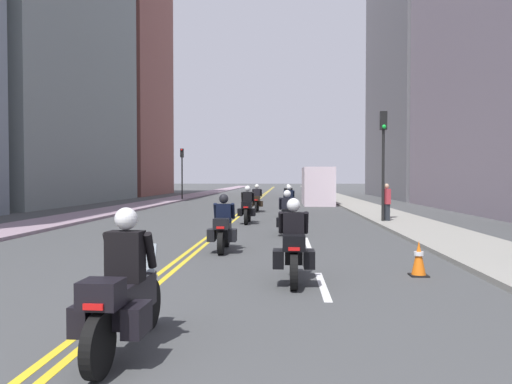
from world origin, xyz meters
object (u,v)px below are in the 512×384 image
pedestrian_1 (386,203)px  motorcycle_7 (288,198)px  traffic_light_near (383,147)px  motorcycle_5 (289,204)px  motorcycle_3 (287,217)px  motorcycle_0 (123,295)px  motorcycle_4 (247,208)px  traffic_light_far (182,164)px  motorcycle_1 (293,249)px  motorcycle_6 (257,201)px  traffic_cone_0 (419,258)px  motorcycle_2 (223,228)px  parked_truck (317,188)px

pedestrian_1 → motorcycle_7: bearing=-179.6°
motorcycle_7 → traffic_light_near: bearing=-72.7°
motorcycle_5 → motorcycle_3: bearing=-93.3°
motorcycle_0 → pedestrian_1: pedestrian_1 is taller
motorcycle_4 → traffic_light_near: traffic_light_near is taller
traffic_light_far → pedestrian_1: (13.74, -21.67, -2.34)m
motorcycle_0 → motorcycle_1: size_ratio=1.04×
motorcycle_6 → pedestrian_1: (6.12, -7.01, 0.24)m
traffic_cone_0 → traffic_light_far: bearing=109.8°
motorcycle_3 → pedestrian_1: (4.39, 4.67, 0.26)m
motorcycle_1 → motorcycle_4: 12.07m
pedestrian_1 → traffic_light_far: bearing=-168.2°
motorcycle_2 → traffic_light_far: size_ratio=0.44×
parked_truck → motorcycle_7: bearing=-116.6°
motorcycle_0 → motorcycle_1: (1.98, 3.84, -0.02)m
traffic_light_near → motorcycle_0: bearing=-110.9°
motorcycle_5 → traffic_light_near: traffic_light_near is taller
traffic_light_near → traffic_light_far: 25.72m
motorcycle_7 → pedestrian_1: (4.22, -11.01, 0.26)m
traffic_light_far → motorcycle_6: bearing=-62.5°
motorcycle_6 → motorcycle_7: 4.42m
motorcycle_0 → motorcycle_5: motorcycle_0 is taller
motorcycle_0 → traffic_cone_0: motorcycle_0 is taller
motorcycle_4 → traffic_light_near: (5.92, 0.23, 2.68)m
motorcycle_0 → motorcycle_1: bearing=64.6°
parked_truck → motorcycle_0: bearing=-97.7°
motorcycle_1 → parked_truck: (2.32, 27.80, 0.63)m
traffic_light_near → motorcycle_2: bearing=-125.4°
motorcycle_6 → motorcycle_0: bearing=-89.4°
motorcycle_1 → parked_truck: size_ratio=0.33×
traffic_light_near → pedestrian_1: (0.19, 0.19, -2.45)m
motorcycle_7 → motorcycle_4: bearing=-101.9°
traffic_cone_0 → traffic_light_near: (1.57, 11.39, 3.00)m
motorcycle_4 → traffic_light_near: bearing=2.9°
motorcycle_3 → motorcycle_4: bearing=111.2°
motorcycle_4 → pedestrian_1: bearing=4.6°
motorcycle_2 → motorcycle_0: bearing=-92.2°
motorcycle_3 → motorcycle_7: motorcycle_7 is taller
traffic_light_far → traffic_light_near: bearing=-58.2°
motorcycle_1 → motorcycle_0: bearing=-116.9°
motorcycle_3 → parked_truck: (2.40, 20.13, 0.63)m
motorcycle_6 → traffic_light_far: (-7.62, 14.66, 2.58)m
traffic_cone_0 → pedestrian_1: bearing=81.3°
parked_truck → motorcycle_1: bearing=-94.8°
motorcycle_3 → motorcycle_6: 11.81m
motorcycle_5 → motorcycle_4: bearing=-117.9°
motorcycle_7 → traffic_light_far: 14.53m
motorcycle_2 → motorcycle_4: motorcycle_4 is taller
traffic_cone_0 → parked_truck: parked_truck is taller
motorcycle_7 → traffic_light_near: 12.20m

